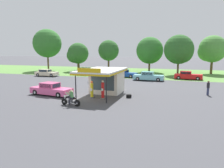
{
  "coord_description": "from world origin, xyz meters",
  "views": [
    {
      "loc": [
        10.26,
        -20.66,
        5.26
      ],
      "look_at": [
        2.87,
        2.44,
        1.4
      ],
      "focal_mm": 33.58,
      "sensor_mm": 36.0,
      "label": 1
    }
  ],
  "objects_px": {
    "gas_pump_offside": "(103,90)",
    "parked_car_back_row_far_left": "(47,73)",
    "gas_pump_nearside": "(92,90)",
    "parked_car_back_row_right": "(86,72)",
    "bystander_leaning_by_kiosk": "(208,88)",
    "motorcycle_with_rider": "(71,99)",
    "parked_car_back_row_centre": "(148,76)",
    "bystander_chatting_near_pumps": "(89,77)",
    "featured_classic_sedan": "(51,90)",
    "parked_car_back_row_far_right": "(124,74)",
    "parked_car_back_row_centre_left": "(188,76)",
    "spare_tire_stack": "(129,96)"
  },
  "relations": [
    {
      "from": "gas_pump_offside",
      "to": "motorcycle_with_rider",
      "type": "relative_size",
      "value": 0.96
    },
    {
      "from": "bystander_leaning_by_kiosk",
      "to": "gas_pump_nearside",
      "type": "bearing_deg",
      "value": -156.65
    },
    {
      "from": "parked_car_back_row_far_right",
      "to": "gas_pump_offside",
      "type": "bearing_deg",
      "value": -82.43
    },
    {
      "from": "gas_pump_nearside",
      "to": "parked_car_back_row_far_left",
      "type": "height_order",
      "value": "gas_pump_nearside"
    },
    {
      "from": "gas_pump_offside",
      "to": "bystander_chatting_near_pumps",
      "type": "height_order",
      "value": "gas_pump_offside"
    },
    {
      "from": "featured_classic_sedan",
      "to": "parked_car_back_row_far_left",
      "type": "bearing_deg",
      "value": 126.48
    },
    {
      "from": "bystander_leaning_by_kiosk",
      "to": "parked_car_back_row_centre",
      "type": "bearing_deg",
      "value": 129.07
    },
    {
      "from": "featured_classic_sedan",
      "to": "spare_tire_stack",
      "type": "bearing_deg",
      "value": 9.06
    },
    {
      "from": "parked_car_back_row_centre",
      "to": "bystander_leaning_by_kiosk",
      "type": "xyz_separation_m",
      "value": [
        8.55,
        -10.54,
        0.21
      ]
    },
    {
      "from": "spare_tire_stack",
      "to": "bystander_leaning_by_kiosk",
      "type": "bearing_deg",
      "value": 25.76
    },
    {
      "from": "featured_classic_sedan",
      "to": "parked_car_back_row_far_right",
      "type": "height_order",
      "value": "featured_classic_sedan"
    },
    {
      "from": "parked_car_back_row_far_right",
      "to": "bystander_leaning_by_kiosk",
      "type": "distance_m",
      "value": 19.74
    },
    {
      "from": "parked_car_back_row_right",
      "to": "parked_car_back_row_centre_left",
      "type": "relative_size",
      "value": 1.02
    },
    {
      "from": "featured_classic_sedan",
      "to": "parked_car_back_row_right",
      "type": "bearing_deg",
      "value": 103.34
    },
    {
      "from": "parked_car_back_row_right",
      "to": "spare_tire_stack",
      "type": "xyz_separation_m",
      "value": [
        14.0,
        -18.81,
        -0.56
      ]
    },
    {
      "from": "motorcycle_with_rider",
      "to": "parked_car_back_row_far_right",
      "type": "distance_m",
      "value": 23.3
    },
    {
      "from": "parked_car_back_row_centre",
      "to": "spare_tire_stack",
      "type": "height_order",
      "value": "parked_car_back_row_centre"
    },
    {
      "from": "gas_pump_offside",
      "to": "parked_car_back_row_centre",
      "type": "bearing_deg",
      "value": 80.07
    },
    {
      "from": "gas_pump_offside",
      "to": "parked_car_back_row_centre",
      "type": "height_order",
      "value": "gas_pump_offside"
    },
    {
      "from": "motorcycle_with_rider",
      "to": "featured_classic_sedan",
      "type": "xyz_separation_m",
      "value": [
        -4.66,
        3.66,
        0.02
      ]
    },
    {
      "from": "bystander_leaning_by_kiosk",
      "to": "spare_tire_stack",
      "type": "bearing_deg",
      "value": -154.24
    },
    {
      "from": "gas_pump_offside",
      "to": "motorcycle_with_rider",
      "type": "xyz_separation_m",
      "value": [
        -1.86,
        -3.85,
        -0.29
      ]
    },
    {
      "from": "parked_car_back_row_far_right",
      "to": "spare_tire_stack",
      "type": "relative_size",
      "value": 9.33
    },
    {
      "from": "gas_pump_nearside",
      "to": "parked_car_back_row_right",
      "type": "relative_size",
      "value": 0.36
    },
    {
      "from": "gas_pump_offside",
      "to": "parked_car_back_row_far_left",
      "type": "height_order",
      "value": "gas_pump_offside"
    },
    {
      "from": "gas_pump_offside",
      "to": "parked_car_back_row_right",
      "type": "xyz_separation_m",
      "value": [
        -11.33,
        20.09,
        -0.2
      ]
    },
    {
      "from": "parked_car_back_row_right",
      "to": "bystander_leaning_by_kiosk",
      "type": "distance_m",
      "value": 26.99
    },
    {
      "from": "bystander_leaning_by_kiosk",
      "to": "motorcycle_with_rider",
      "type": "bearing_deg",
      "value": -144.82
    },
    {
      "from": "motorcycle_with_rider",
      "to": "featured_classic_sedan",
      "type": "bearing_deg",
      "value": 141.85
    },
    {
      "from": "gas_pump_offside",
      "to": "parked_car_back_row_far_left",
      "type": "bearing_deg",
      "value": 139.23
    },
    {
      "from": "gas_pump_nearside",
      "to": "parked_car_back_row_centre",
      "type": "bearing_deg",
      "value": 75.58
    },
    {
      "from": "parked_car_back_row_far_right",
      "to": "parked_car_back_row_centre",
      "type": "bearing_deg",
      "value": -32.57
    },
    {
      "from": "parked_car_back_row_centre",
      "to": "motorcycle_with_rider",
      "type": "bearing_deg",
      "value": -103.22
    },
    {
      "from": "parked_car_back_row_centre",
      "to": "parked_car_back_row_centre_left",
      "type": "xyz_separation_m",
      "value": [
        6.77,
        3.67,
        -0.02
      ]
    },
    {
      "from": "parked_car_back_row_centre",
      "to": "parked_car_back_row_right",
      "type": "height_order",
      "value": "parked_car_back_row_right"
    },
    {
      "from": "parked_car_back_row_far_right",
      "to": "bystander_leaning_by_kiosk",
      "type": "xyz_separation_m",
      "value": [
        13.94,
        -13.98,
        0.25
      ]
    },
    {
      "from": "parked_car_back_row_right",
      "to": "featured_classic_sedan",
      "type": "bearing_deg",
      "value": -76.66
    },
    {
      "from": "parked_car_back_row_far_right",
      "to": "parked_car_back_row_far_left",
      "type": "distance_m",
      "value": 16.19
    },
    {
      "from": "parked_car_back_row_centre_left",
      "to": "spare_tire_stack",
      "type": "relative_size",
      "value": 8.59
    },
    {
      "from": "bystander_chatting_near_pumps",
      "to": "featured_classic_sedan",
      "type": "bearing_deg",
      "value": -90.32
    },
    {
      "from": "parked_car_back_row_far_right",
      "to": "parked_car_back_row_centre_left",
      "type": "distance_m",
      "value": 12.16
    },
    {
      "from": "parked_car_back_row_centre_left",
      "to": "parked_car_back_row_far_left",
      "type": "relative_size",
      "value": 1.03
    },
    {
      "from": "parked_car_back_row_centre_left",
      "to": "bystander_chatting_near_pumps",
      "type": "bearing_deg",
      "value": -151.35
    },
    {
      "from": "bystander_leaning_by_kiosk",
      "to": "bystander_chatting_near_pumps",
      "type": "height_order",
      "value": "bystander_leaning_by_kiosk"
    },
    {
      "from": "gas_pump_offside",
      "to": "spare_tire_stack",
      "type": "height_order",
      "value": "gas_pump_offside"
    },
    {
      "from": "gas_pump_offside",
      "to": "spare_tire_stack",
      "type": "relative_size",
      "value": 3.43
    },
    {
      "from": "bystander_leaning_by_kiosk",
      "to": "spare_tire_stack",
      "type": "distance_m",
      "value": 9.67
    },
    {
      "from": "gas_pump_offside",
      "to": "featured_classic_sedan",
      "type": "height_order",
      "value": "gas_pump_offside"
    },
    {
      "from": "parked_car_back_row_centre_left",
      "to": "spare_tire_stack",
      "type": "distance_m",
      "value": 19.66
    },
    {
      "from": "gas_pump_nearside",
      "to": "parked_car_back_row_far_right",
      "type": "bearing_deg",
      "value": 93.74
    }
  ]
}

